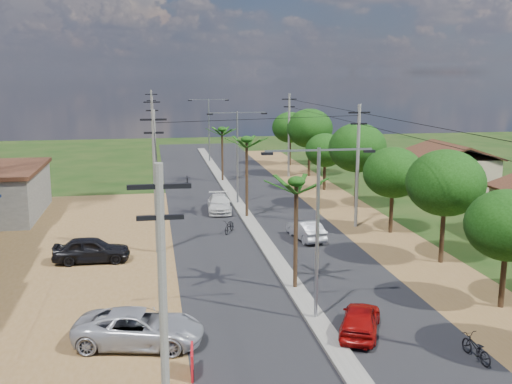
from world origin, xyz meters
TOP-DOWN VIEW (x-y plane):
  - ground at (0.00, 0.00)m, footprint 160.00×160.00m
  - road at (0.00, 15.00)m, footprint 12.00×110.00m
  - median at (0.00, 18.00)m, footprint 1.00×90.00m
  - dirt_lot_west at (-15.00, 8.00)m, footprint 18.00×46.00m
  - dirt_shoulder_east at (8.50, 15.00)m, footprint 5.00×90.00m
  - house_east_far at (21.00, 28.00)m, footprint 7.60×7.50m
  - tree_east_b at (9.30, 0.00)m, footprint 4.00×4.00m
  - tree_east_c at (9.70, 7.00)m, footprint 4.60×4.60m
  - tree_east_d at (9.40, 14.00)m, footprint 4.20×4.20m
  - tree_east_e at (9.60, 22.00)m, footprint 4.80×4.80m
  - tree_east_f at (9.20, 30.00)m, footprint 3.80×3.80m
  - tree_east_g at (9.80, 38.00)m, footprint 5.00×5.00m
  - tree_east_h at (9.50, 46.00)m, footprint 4.40×4.40m
  - palm_median_near at (0.00, 4.00)m, footprint 2.00×2.00m
  - palm_median_mid at (0.00, 20.00)m, footprint 2.00×2.00m
  - palm_median_far at (0.00, 36.00)m, footprint 2.00×2.00m
  - streetlight_near at (0.00, 0.00)m, footprint 5.10×0.18m
  - streetlight_mid at (0.00, 25.00)m, footprint 5.10×0.18m
  - streetlight_far at (0.00, 50.00)m, footprint 5.10×0.18m
  - utility_pole_w_a at (-7.00, -10.00)m, footprint 1.60×0.24m
  - utility_pole_w_b at (-7.00, 12.00)m, footprint 1.60×0.24m
  - utility_pole_w_c at (-7.00, 34.00)m, footprint 1.60×0.24m
  - utility_pole_w_d at (-7.00, 55.00)m, footprint 1.60×0.24m
  - utility_pole_e_b at (7.50, 16.00)m, footprint 1.60×0.24m
  - utility_pole_e_c at (7.50, 38.00)m, footprint 1.60×0.24m
  - car_red_near at (1.50, -1.76)m, footprint 3.07×4.22m
  - car_silver_mid at (3.00, 13.24)m, footprint 1.95×4.17m
  - car_white_far at (-1.87, 22.50)m, footprint 2.16×4.66m
  - car_parked_silver at (-7.91, -1.18)m, footprint 5.77×3.57m
  - car_parked_dark at (-10.92, 10.67)m, footprint 4.55×1.93m
  - moto_rider_east at (5.20, -4.83)m, footprint 0.81×1.90m
  - moto_rider_west_a at (-1.92, 15.85)m, footprint 1.36×1.94m
  - moto_rider_west_b at (-3.80, 33.34)m, footprint 0.55×1.89m
  - roadside_sign at (-5.93, -4.10)m, footprint 0.18×1.31m

SIDE VIEW (x-z plane):
  - ground at x=0.00m, z-range 0.00..0.00m
  - dirt_shoulder_east at x=8.50m, z-range 0.00..0.03m
  - dirt_lot_west at x=-15.00m, z-range 0.00..0.04m
  - road at x=0.00m, z-range 0.00..0.04m
  - median at x=0.00m, z-range 0.00..0.18m
  - moto_rider_west_a at x=-1.92m, z-range 0.00..0.97m
  - moto_rider_east at x=5.20m, z-range 0.00..0.97m
  - roadside_sign at x=-5.93m, z-range 0.00..1.09m
  - moto_rider_west_b at x=-3.80m, z-range 0.00..1.13m
  - car_white_far at x=-1.87m, z-range 0.00..1.32m
  - car_silver_mid at x=3.00m, z-range 0.00..1.32m
  - car_red_near at x=1.50m, z-range 0.00..1.34m
  - car_parked_silver at x=-7.91m, z-range 0.00..1.49m
  - car_parked_dark at x=-10.92m, z-range 0.00..1.53m
  - house_east_far at x=21.00m, z-range 0.09..4.69m
  - tree_east_f at x=9.20m, z-range 1.13..6.64m
  - tree_east_b at x=9.30m, z-range 1.20..7.03m
  - tree_east_d at x=9.40m, z-range 1.27..7.41m
  - tree_east_h at x=9.50m, z-range 1.38..7.90m
  - utility_pole_w_a at x=-7.00m, z-range 0.26..9.26m
  - utility_pole_w_b at x=-7.00m, z-range 0.26..9.26m
  - utility_pole_w_c at x=-7.00m, z-range 0.26..9.26m
  - utility_pole_w_d at x=-7.00m, z-range 0.26..9.26m
  - utility_pole_e_b at x=7.50m, z-range 0.26..9.26m
  - utility_pole_e_c at x=7.50m, z-range 0.26..9.26m
  - streetlight_near at x=0.00m, z-range 0.79..8.79m
  - streetlight_mid at x=0.00m, z-range 0.79..8.79m
  - streetlight_far at x=0.00m, z-range 0.79..8.79m
  - tree_east_c at x=9.70m, z-range 1.45..8.28m
  - tree_east_e at x=9.60m, z-range 1.52..8.66m
  - tree_east_g at x=9.80m, z-range 1.55..8.93m
  - palm_median_far at x=0.00m, z-range 2.34..8.19m
  - palm_median_near at x=0.00m, z-range 2.46..8.61m
  - palm_median_mid at x=0.00m, z-range 2.62..9.17m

